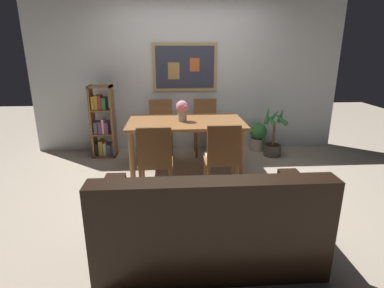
# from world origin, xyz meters

# --- Properties ---
(ground_plane) EXTENTS (12.00, 12.00, 0.00)m
(ground_plane) POSITION_xyz_m (0.00, 0.00, 0.00)
(ground_plane) COLOR tan
(wall_back_with_painting) EXTENTS (5.20, 0.14, 2.60)m
(wall_back_with_painting) POSITION_xyz_m (-0.00, 1.61, 1.30)
(wall_back_with_painting) COLOR silver
(wall_back_with_painting) RESTS_ON ground_plane
(dining_table) EXTENTS (1.60, 0.96, 0.76)m
(dining_table) POSITION_xyz_m (-0.09, 0.48, 0.67)
(dining_table) COLOR brown
(dining_table) RESTS_ON ground_plane
(dining_chair_far_right) EXTENTS (0.40, 0.41, 0.91)m
(dining_chair_far_right) POSITION_xyz_m (0.28, 1.30, 0.54)
(dining_chair_far_right) COLOR brown
(dining_chair_far_right) RESTS_ON ground_plane
(dining_chair_far_left) EXTENTS (0.40, 0.41, 0.91)m
(dining_chair_far_left) POSITION_xyz_m (-0.47, 1.27, 0.54)
(dining_chair_far_left) COLOR brown
(dining_chair_far_left) RESTS_ON ground_plane
(dining_chair_near_right) EXTENTS (0.40, 0.41, 0.91)m
(dining_chair_near_right) POSITION_xyz_m (0.29, -0.33, 0.54)
(dining_chair_near_right) COLOR brown
(dining_chair_near_right) RESTS_ON ground_plane
(dining_chair_near_left) EXTENTS (0.40, 0.41, 0.91)m
(dining_chair_near_left) POSITION_xyz_m (-0.49, -0.37, 0.54)
(dining_chair_near_left) COLOR brown
(dining_chair_near_left) RESTS_ON ground_plane
(leather_couch) EXTENTS (1.80, 0.84, 0.84)m
(leather_couch) POSITION_xyz_m (-0.01, -1.47, 0.31)
(leather_couch) COLOR black
(leather_couch) RESTS_ON ground_plane
(bookshelf) EXTENTS (0.36, 0.28, 1.17)m
(bookshelf) POSITION_xyz_m (-1.41, 1.24, 0.53)
(bookshelf) COLOR brown
(bookshelf) RESTS_ON ground_plane
(potted_ivy) EXTENTS (0.30, 0.31, 0.48)m
(potted_ivy) POSITION_xyz_m (1.21, 1.37, 0.25)
(potted_ivy) COLOR #B2ADA3
(potted_ivy) RESTS_ON ground_plane
(potted_palm) EXTENTS (0.38, 0.40, 0.85)m
(potted_palm) POSITION_xyz_m (1.38, 1.06, 0.31)
(potted_palm) COLOR #4C4742
(potted_palm) RESTS_ON ground_plane
(flower_vase) EXTENTS (0.18, 0.18, 0.29)m
(flower_vase) POSITION_xyz_m (-0.14, 0.46, 0.92)
(flower_vase) COLOR tan
(flower_vase) RESTS_ON dining_table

